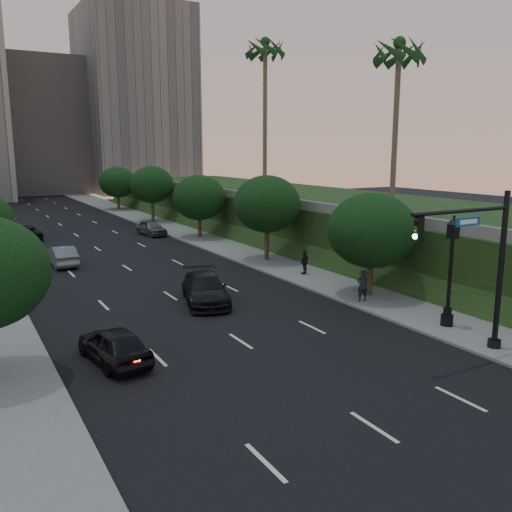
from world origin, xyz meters
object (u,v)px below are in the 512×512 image
traffic_signal_mast (484,272)px  sedan_far_right (151,228)px  sedan_mid_left (63,256)px  pedestrian_a (362,286)px  sedan_far_left (26,233)px  street_lamp (450,276)px  pedestrian_b (369,273)px  sedan_near_right (205,289)px  pedestrian_c (305,262)px  sedan_near_left (114,345)px

traffic_signal_mast → sedan_far_right: traffic_signal_mast is taller
sedan_mid_left → pedestrian_a: pedestrian_a is taller
sedan_far_left → street_lamp: bearing=108.6°
pedestrian_b → sedan_near_right: bearing=-30.1°
traffic_signal_mast → street_lamp: traffic_signal_mast is taller
sedan_mid_left → traffic_signal_mast: bearing=113.8°
sedan_near_right → sedan_far_right: sedan_near_right is taller
sedan_mid_left → pedestrian_a: (12.92, -19.16, 0.30)m
traffic_signal_mast → sedan_far_right: (-1.35, 38.56, -2.90)m
pedestrian_a → pedestrian_c: bearing=-84.9°
sedan_mid_left → sedan_far_left: sedan_mid_left is taller
street_lamp → sedan_near_right: bearing=130.3°
traffic_signal_mast → street_lamp: size_ratio=1.25×
sedan_mid_left → sedan_far_left: bearing=-86.1°
sedan_near_left → sedan_far_left: size_ratio=0.88×
traffic_signal_mast → pedestrian_c: size_ratio=4.24×
sedan_far_right → pedestrian_c: pedestrian_c is taller
pedestrian_b → pedestrian_c: 4.96m
sedan_far_right → sedan_near_right: bearing=-108.3°
pedestrian_c → sedan_mid_left: bearing=-65.3°
street_lamp → pedestrian_a: street_lamp is taller
pedestrian_a → pedestrian_c: pedestrian_a is taller
pedestrian_b → pedestrian_c: size_ratio=0.94×
sedan_far_right → pedestrian_c: size_ratio=2.75×
traffic_signal_mast → pedestrian_c: traffic_signal_mast is taller
sedan_far_right → pedestrian_a: pedestrian_a is taller
traffic_signal_mast → pedestrian_b: bearing=71.9°
street_lamp → sedan_far_left: (-14.56, 38.62, -1.92)m
pedestrian_c → traffic_signal_mast: bearing=58.1°
street_lamp → pedestrian_b: bearing=76.1°
sedan_near_right → pedestrian_a: (7.71, -4.58, 0.24)m
sedan_near_left → sedan_far_left: bearing=-99.0°
pedestrian_a → pedestrian_b: pedestrian_a is taller
sedan_far_right → pedestrian_c: (3.30, -22.74, 0.20)m
sedan_mid_left → sedan_far_left: size_ratio=0.90×
sedan_mid_left → pedestrian_a: size_ratio=2.52×
sedan_far_left → pedestrian_c: (14.85, -25.92, 0.26)m
sedan_near_left → sedan_far_right: (12.41, 31.70, 0.01)m
sedan_near_left → pedestrian_a: 14.76m
sedan_far_left → sedan_near_left: bearing=86.5°
sedan_far_left → pedestrian_c: pedestrian_c is taller
sedan_near_left → pedestrian_b: 17.94m
traffic_signal_mast → sedan_far_right: 38.70m
pedestrian_a → traffic_signal_mast: bearing=97.5°
sedan_mid_left → pedestrian_b: 22.79m
pedestrian_a → street_lamp: bearing=111.5°
street_lamp → pedestrian_c: bearing=88.7°
sedan_far_right → pedestrian_b: bearing=-85.8°
street_lamp → sedan_near_right: size_ratio=0.99×
sedan_mid_left → sedan_far_right: sedan_far_right is taller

